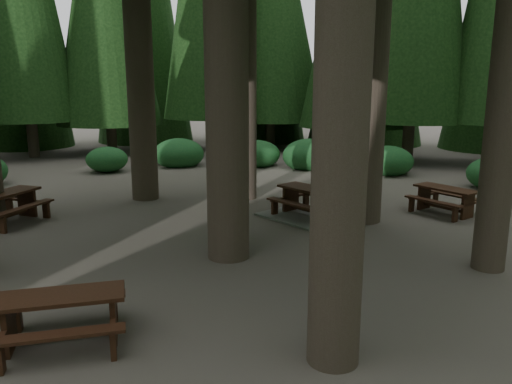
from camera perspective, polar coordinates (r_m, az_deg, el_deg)
The scene contains 6 objects.
ground at distance 10.55m, azimuth -7.44°, elevation -6.95°, with size 80.00×80.00×0.00m, color #504841.
picnic_table_b at distance 14.01m, azimuth -26.78°, elevation -1.12°, with size 1.76×2.05×0.79m.
picnic_table_c at distance 13.19m, azimuth 6.24°, elevation -1.75°, with size 2.85×2.61×0.79m.
picnic_table_d at distance 14.40m, azimuth 20.84°, elevation -0.47°, with size 2.06×1.91×0.72m.
picnic_table_e at distance 7.34m, azimuth -21.33°, elevation -12.59°, with size 2.12×2.10×0.72m.
shrub_ring at distance 10.65m, azimuth -2.05°, elevation -4.39°, with size 23.86×24.64×1.49m.
Camera 1 is at (5.88, -8.04, 3.46)m, focal length 35.00 mm.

